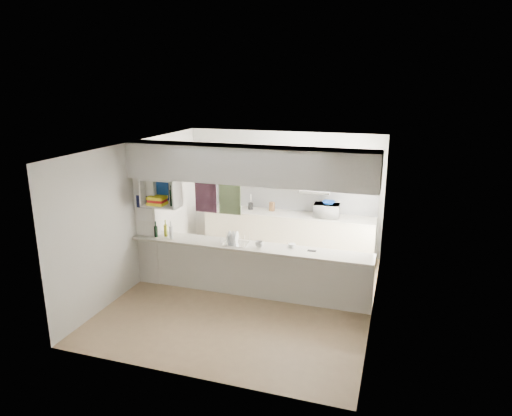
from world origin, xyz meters
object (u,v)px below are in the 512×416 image
at_px(bowl, 329,203).
at_px(dish_rack, 235,239).
at_px(wine_bottles, 164,231).
at_px(microwave, 327,211).

relative_size(bowl, dish_rack, 0.56).
xyz_separation_m(bowl, wine_bottles, (-2.58, -2.10, -0.20)).
height_order(bowl, dish_rack, bowl).
bearing_deg(dish_rack, wine_bottles, 179.07).
distance_m(bowl, wine_bottles, 3.33).
relative_size(microwave, bowl, 1.99).
height_order(microwave, bowl, bowl).
bearing_deg(microwave, dish_rack, 56.25).
xyz_separation_m(bowl, dish_rack, (-1.26, -2.05, -0.22)).
relative_size(microwave, wine_bottles, 1.40).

